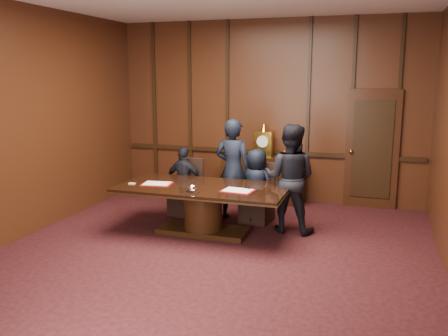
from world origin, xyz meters
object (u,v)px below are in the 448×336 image
sideboard (263,177)px  witness_left (233,170)px  conference_table (203,202)px  witness_right (290,178)px  signatory_left (184,182)px  signatory_right (256,186)px

sideboard → witness_left: (-0.22, -1.31, 0.38)m
conference_table → witness_right: bearing=22.4°
signatory_left → signatory_right: size_ratio=0.97×
sideboard → signatory_right: sideboard is taller
signatory_left → witness_left: witness_left is taller
signatory_left → witness_right: 1.94m
signatory_left → conference_table: bearing=132.0°
sideboard → signatory_left: bearing=-128.8°
signatory_left → witness_right: size_ratio=0.71×
conference_table → witness_left: bearing=75.1°
signatory_left → witness_right: (1.90, -0.28, 0.25)m
conference_table → signatory_right: size_ratio=2.09×
conference_table → signatory_left: size_ratio=2.15×
sideboard → witness_right: size_ratio=0.93×
sideboard → signatory_left: (-1.09, -1.36, 0.13)m
signatory_left → witness_left: 0.91m
conference_table → witness_right: size_ratio=1.53×
signatory_right → sideboard: bearing=-65.2°
witness_left → signatory_left: bearing=9.3°
signatory_left → signatory_right: (1.30, 0.00, 0.02)m
sideboard → witness_right: witness_right is taller
signatory_right → witness_left: witness_left is taller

